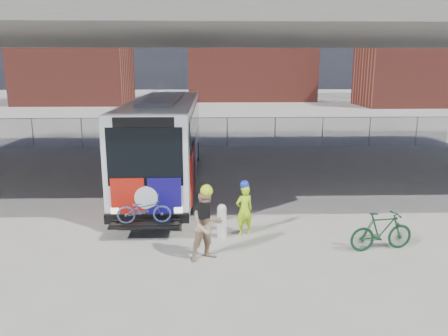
{
  "coord_description": "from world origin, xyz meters",
  "views": [
    {
      "loc": [
        -0.07,
        -15.01,
        4.94
      ],
      "look_at": [
        0.39,
        -0.74,
        1.6
      ],
      "focal_mm": 35.0,
      "sensor_mm": 36.0,
      "label": 1
    }
  ],
  "objects_px": {
    "bus": "(165,134)",
    "bollard": "(222,220)",
    "cyclist_hivis": "(244,209)",
    "cyclist_tan": "(207,225)",
    "bike_parked": "(382,231)"
  },
  "relations": [
    {
      "from": "bike_parked",
      "to": "cyclist_hivis",
      "type": "bearing_deg",
      "value": 61.47
    },
    {
      "from": "bollard",
      "to": "cyclist_tan",
      "type": "height_order",
      "value": "cyclist_tan"
    },
    {
      "from": "bus",
      "to": "cyclist_tan",
      "type": "height_order",
      "value": "bus"
    },
    {
      "from": "cyclist_hivis",
      "to": "cyclist_tan",
      "type": "bearing_deg",
      "value": 33.49
    },
    {
      "from": "cyclist_hivis",
      "to": "cyclist_tan",
      "type": "height_order",
      "value": "cyclist_tan"
    },
    {
      "from": "bollard",
      "to": "cyclist_tan",
      "type": "distance_m",
      "value": 1.58
    },
    {
      "from": "bollard",
      "to": "bus",
      "type": "bearing_deg",
      "value": 108.93
    },
    {
      "from": "cyclist_tan",
      "to": "bike_parked",
      "type": "distance_m",
      "value": 4.8
    },
    {
      "from": "bus",
      "to": "bollard",
      "type": "relative_size",
      "value": 12.54
    },
    {
      "from": "bus",
      "to": "bollard",
      "type": "distance_m",
      "value": 7.12
    },
    {
      "from": "bus",
      "to": "bike_parked",
      "type": "xyz_separation_m",
      "value": [
        6.59,
        -7.62,
        -1.56
      ]
    },
    {
      "from": "cyclist_hivis",
      "to": "cyclist_tan",
      "type": "distance_m",
      "value": 2.04
    },
    {
      "from": "bollard",
      "to": "bike_parked",
      "type": "distance_m",
      "value": 4.46
    },
    {
      "from": "bus",
      "to": "bollard",
      "type": "height_order",
      "value": "bus"
    },
    {
      "from": "cyclist_hivis",
      "to": "bus",
      "type": "bearing_deg",
      "value": -88.79
    }
  ]
}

